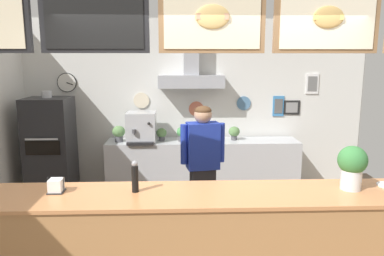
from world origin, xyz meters
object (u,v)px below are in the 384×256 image
potted_oregano (162,134)px  potted_basil (182,133)px  shop_worker (203,168)px  napkin_holder (56,186)px  espresso_machine (141,127)px  pizza_oven (51,151)px  potted_thyme (119,133)px  basil_vase (352,167)px  potted_rosemary (234,132)px  pepper_grinder (135,177)px

potted_oregano → potted_basil: bearing=-6.0°
shop_worker → napkin_holder: size_ratio=12.42×
espresso_machine → potted_basil: (0.63, 0.01, -0.10)m
pizza_oven → napkin_holder: 2.70m
pizza_oven → potted_thyme: size_ratio=6.79×
potted_basil → basil_vase: size_ratio=0.61×
espresso_machine → potted_rosemary: bearing=2.0°
potted_thyme → pepper_grinder: pepper_grinder is taller
potted_thyme → pizza_oven: bearing=-169.5°
pizza_oven → potted_basil: bearing=6.0°
potted_thyme → pepper_grinder: (0.57, -2.72, 0.18)m
espresso_machine → potted_oregano: 0.33m
potted_basil → basil_vase: 3.08m
pizza_oven → napkin_holder: size_ratio=12.96×
shop_worker → napkin_holder: (-1.28, -1.27, 0.25)m
potted_oregano → basil_vase: basil_vase is taller
potted_oregano → pepper_grinder: pepper_grinder is taller
basil_vase → potted_rosemary: bearing=101.1°
shop_worker → potted_basil: bearing=-91.3°
espresso_machine → basil_vase: 3.39m
shop_worker → pepper_grinder: shop_worker is taller
potted_basil → basil_vase: basil_vase is taller
potted_basil → pizza_oven: bearing=-174.0°
pepper_grinder → napkin_holder: (-0.64, 0.02, -0.08)m
napkin_holder → basil_vase: bearing=-0.4°
pizza_oven → basil_vase: 4.22m
potted_rosemary → napkin_holder: 3.35m
potted_oregano → potted_basil: potted_basil is taller
pizza_oven → espresso_machine: 1.39m
espresso_machine → potted_thyme: bearing=-177.7°
potted_basil → pepper_grinder: (-0.41, -2.74, 0.20)m
espresso_machine → potted_thyme: (-0.35, -0.01, -0.08)m
pizza_oven → potted_thyme: 1.03m
pizza_oven → potted_basil: size_ratio=7.60×
potted_rosemary → basil_vase: 2.85m
pizza_oven → pepper_grinder: size_ratio=6.54×
pizza_oven → potted_oregano: 1.68m
pepper_grinder → basil_vase: bearing=-0.1°
espresso_machine → napkin_holder: espresso_machine is taller
potted_oregano → basil_vase: bearing=-58.7°
pizza_oven → napkin_holder: (0.92, -2.52, 0.34)m
basil_vase → napkin_holder: 2.42m
shop_worker → potted_rosemary: shop_worker is taller
potted_rosemary → pepper_grinder: (-1.23, -2.78, 0.19)m
pizza_oven → espresso_machine: (1.34, 0.20, 0.32)m
potted_thyme → napkin_holder: (-0.07, -2.70, 0.10)m
potted_oregano → potted_thyme: (-0.66, -0.06, 0.03)m
potted_basil → potted_thyme: 0.98m
pizza_oven → napkin_holder: pizza_oven is taller
potted_oregano → basil_vase: 3.26m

